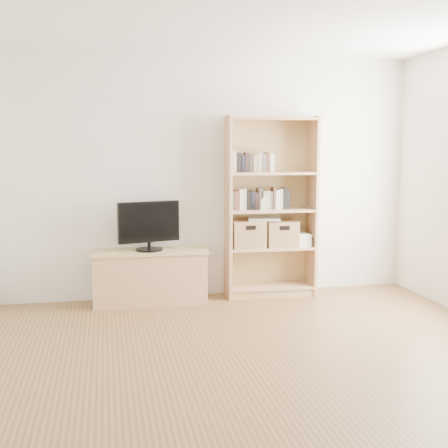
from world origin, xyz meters
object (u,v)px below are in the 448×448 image
object	(u,v)px
tv_stand	(150,278)
baby_monitor	(264,205)
basket_right	(281,233)
television	(149,226)
basket_left	(247,234)
laptop	(264,219)
bookshelf	(271,207)

from	to	relation	value
tv_stand	baby_monitor	size ratio (longest dim) A/B	10.50
baby_monitor	basket_right	world-z (taller)	baby_monitor
tv_stand	baby_monitor	distance (m)	1.42
television	basket_left	bearing A→B (deg)	-11.83
basket_right	laptop	xyz separation A→B (m)	(-0.20, 0.00, 0.17)
basket_left	basket_right	size ratio (longest dim) A/B	1.05
tv_stand	baby_monitor	world-z (taller)	baby_monitor
television	basket_right	size ratio (longest dim) A/B	1.92
television	laptop	xyz separation A→B (m)	(1.25, 0.04, 0.04)
tv_stand	bookshelf	size ratio (longest dim) A/B	0.59
television	basket_right	xyz separation A→B (m)	(1.44, 0.03, -0.13)
bookshelf	laptop	size ratio (longest dim) A/B	5.75
television	basket_left	world-z (taller)	television
bookshelf	laptop	bearing A→B (deg)	-173.91
tv_stand	television	distance (m)	0.55
television	tv_stand	bearing A→B (deg)	165.66
bookshelf	television	size ratio (longest dim) A/B	2.98
bookshelf	baby_monitor	world-z (taller)	bookshelf
bookshelf	baby_monitor	size ratio (longest dim) A/B	17.67
bookshelf	basket_right	distance (m)	0.32
basket_right	bookshelf	bearing A→B (deg)	178.02
tv_stand	laptop	size ratio (longest dim) A/B	3.42
laptop	baby_monitor	bearing A→B (deg)	-96.33
television	laptop	bearing A→B (deg)	-12.59
basket_left	laptop	xyz separation A→B (m)	(0.18, -0.01, 0.16)
television	basket_left	xyz separation A→B (m)	(1.06, 0.05, -0.12)
television	basket_right	distance (m)	1.45
basket_right	laptop	distance (m)	0.26
television	basket_right	world-z (taller)	television
baby_monitor	basket_left	size ratio (longest dim) A/B	0.31
bookshelf	basket_right	bearing A→B (deg)	-2.60
television	laptop	size ratio (longest dim) A/B	1.93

